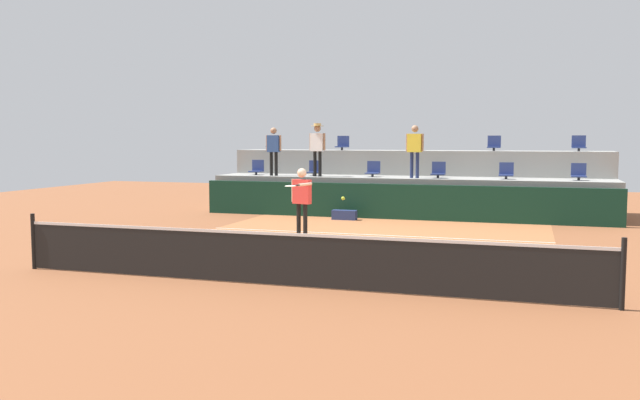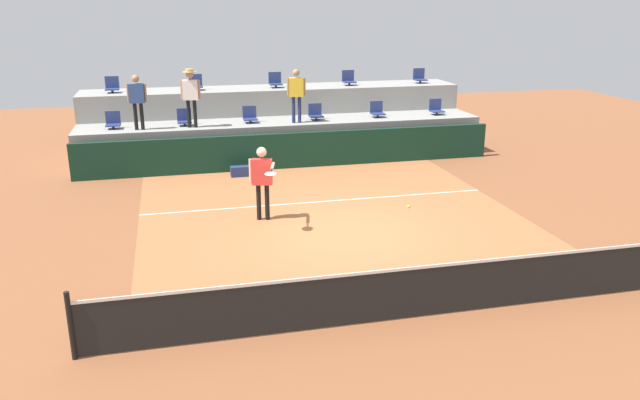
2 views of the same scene
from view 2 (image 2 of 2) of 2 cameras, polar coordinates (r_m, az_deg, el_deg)
name	(u,v)px [view 2 (image 2 of 2)]	position (r m, az deg, el deg)	size (l,w,h in m)	color
ground_plane	(344,234)	(14.03, 2.22, -3.11)	(40.00, 40.00, 0.00)	brown
court_inner_paint	(333,219)	(14.94, 1.18, -1.78)	(9.00, 10.00, 0.01)	#A36038
court_service_line	(319,202)	(16.22, -0.08, -0.17)	(9.00, 0.06, 0.00)	silver
tennis_net	(411,291)	(10.36, 8.31, -8.15)	(10.48, 0.08, 1.07)	black
sponsor_backboard	(292,150)	(19.47, -2.57, 4.52)	(13.00, 0.16, 1.10)	#0F3323
seating_tier_lower	(284,139)	(20.70, -3.27, 5.52)	(13.00, 1.80, 1.25)	gray
seating_tier_upper	(275,117)	(22.36, -4.13, 7.52)	(13.00, 1.80, 2.10)	gray
stadium_chair_lower_far_left	(113,121)	(20.22, -18.29, 6.79)	(0.44, 0.40, 0.52)	#2D2D33
stadium_chair_lower_left	(184,119)	(20.16, -12.23, 7.25)	(0.44, 0.40, 0.52)	#2D2D33
stadium_chair_lower_mid_left	(250,116)	(20.31, -6.39, 7.61)	(0.44, 0.40, 0.52)	#2D2D33
stadium_chair_lower_mid_right	(316,113)	(20.68, -0.40, 7.90)	(0.44, 0.40, 0.52)	#2D2D33
stadium_chair_lower_right	(377,111)	(21.26, 5.21, 8.10)	(0.44, 0.40, 0.52)	#2D2D33
stadium_chair_lower_far_right	(436,108)	(22.03, 10.51, 8.21)	(0.44, 0.40, 0.52)	#2D2D33
stadium_chair_upper_far_left	(112,86)	(21.88, -18.37, 9.81)	(0.44, 0.40, 0.52)	#2D2D33
stadium_chair_upper_left	(196,83)	(21.83, -11.23, 10.35)	(0.44, 0.40, 0.52)	#2D2D33
stadium_chair_upper_center	(275,81)	(22.11, -4.08, 10.72)	(0.44, 0.40, 0.52)	#2D2D33
stadium_chair_upper_right	(349,79)	(22.70, 2.62, 10.93)	(0.44, 0.40, 0.52)	#2D2D33
stadium_chair_upper_far_right	(420,77)	(23.59, 9.04, 10.99)	(0.44, 0.40, 0.52)	#2D2D33
tennis_player	(262,176)	(14.65, -5.26, 2.20)	(0.60, 1.30, 1.76)	black
spectator_leaning_on_rail	(137,97)	(19.67, -16.29, 8.97)	(0.58, 0.24, 1.64)	black
spectator_with_hat	(191,92)	(19.65, -11.68, 9.62)	(0.60, 0.49, 1.77)	black
spectator_in_white	(296,91)	(20.04, -2.17, 9.90)	(0.59, 0.26, 1.69)	navy
tennis_ball	(409,207)	(11.58, 8.07, -0.60)	(0.07, 0.07, 0.07)	#CCE033
equipment_bag	(243,171)	(18.75, -6.97, 2.63)	(0.76, 0.28, 0.30)	navy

